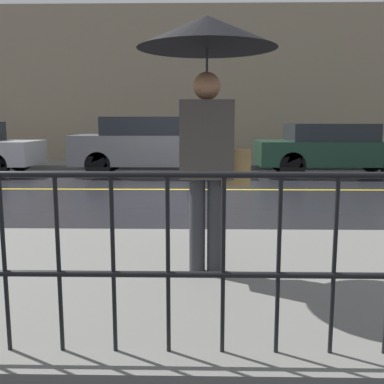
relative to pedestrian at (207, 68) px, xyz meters
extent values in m
plane|color=black|center=(-0.38, 5.51, -1.82)|extent=(80.00, 80.00, 0.00)
cube|color=slate|center=(-0.38, -0.04, -1.76)|extent=(28.00, 3.15, 0.12)
cube|color=slate|center=(-0.38, 10.45, -1.76)|extent=(28.00, 1.94, 0.12)
cube|color=gold|center=(-0.38, 5.51, -1.82)|extent=(25.20, 0.12, 0.01)
cube|color=gray|center=(-0.38, 11.57, 0.76)|extent=(28.00, 0.30, 5.17)
cylinder|color=black|center=(-0.38, -1.36, -0.71)|extent=(12.00, 0.04, 0.04)
cylinder|color=black|center=(-0.38, -1.36, -1.25)|extent=(12.00, 0.04, 0.04)
cylinder|color=black|center=(-1.13, -1.36, -1.20)|extent=(0.02, 0.02, 1.00)
cylinder|color=black|center=(-0.83, -1.36, -1.20)|extent=(0.02, 0.02, 1.00)
cylinder|color=black|center=(-0.53, -1.36, -1.20)|extent=(0.02, 0.02, 1.00)
cylinder|color=black|center=(-0.23, -1.36, -1.20)|extent=(0.02, 0.02, 1.00)
cylinder|color=black|center=(0.07, -1.36, -1.20)|extent=(0.02, 0.02, 1.00)
cylinder|color=black|center=(0.37, -1.36, -1.20)|extent=(0.02, 0.02, 1.00)
cylinder|color=black|center=(0.67, -1.36, -1.20)|extent=(0.02, 0.02, 1.00)
cylinder|color=#333338|center=(-0.08, 0.00, -1.30)|extent=(0.13, 0.13, 0.81)
cylinder|color=#333338|center=(0.07, 0.00, -1.30)|extent=(0.13, 0.13, 0.81)
cube|color=#47423D|center=(0.00, 0.00, -0.57)|extent=(0.44, 0.26, 0.64)
sphere|color=#AB744E|center=(0.00, 0.00, -0.14)|extent=(0.22, 0.22, 0.22)
cylinder|color=#262628|center=(0.00, 0.00, -0.21)|extent=(0.02, 0.02, 0.72)
cone|color=black|center=(0.00, 0.00, 0.27)|extent=(1.13, 1.13, 0.25)
cube|color=#9E7A47|center=(0.24, 0.00, -0.80)|extent=(0.24, 0.12, 0.30)
cylinder|color=black|center=(-5.22, 8.97, -1.51)|extent=(0.62, 0.22, 0.62)
cube|color=slate|center=(-1.38, 8.23, -1.16)|extent=(4.04, 1.75, 0.78)
cube|color=#1E2328|center=(-1.54, 8.23, -0.53)|extent=(2.10, 1.61, 0.47)
cylinder|color=black|center=(-0.12, 8.99, -1.49)|extent=(0.66, 0.22, 0.66)
cylinder|color=black|center=(-0.12, 7.46, -1.49)|extent=(0.66, 0.22, 0.66)
cylinder|color=black|center=(-2.63, 8.99, -1.49)|extent=(0.66, 0.22, 0.66)
cylinder|color=black|center=(-2.63, 7.46, -1.49)|extent=(0.66, 0.22, 0.66)
cube|color=#193828|center=(3.49, 8.23, -1.23)|extent=(4.10, 1.79, 0.62)
cube|color=#1E2328|center=(3.32, 8.23, -0.70)|extent=(2.13, 1.65, 0.45)
cylinder|color=black|center=(4.76, 9.01, -1.49)|extent=(0.66, 0.22, 0.66)
cylinder|color=black|center=(2.22, 9.01, -1.49)|extent=(0.66, 0.22, 0.66)
cylinder|color=black|center=(2.22, 7.44, -1.49)|extent=(0.66, 0.22, 0.66)
camera|label=1|loc=(-0.05, -3.71, -0.43)|focal=42.00mm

